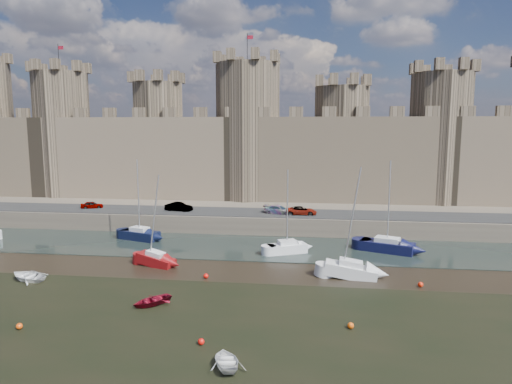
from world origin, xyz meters
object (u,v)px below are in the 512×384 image
at_px(car_0, 92,205).
at_px(sailboat_2, 287,247).
at_px(sailboat_5, 351,270).
at_px(sailboat_1, 140,234).
at_px(car_1, 179,207).
at_px(car_3, 301,211).
at_px(sailboat_3, 387,245).
at_px(car_2, 279,210).
at_px(sailboat_4, 156,259).

distance_m(car_0, sailboat_2, 33.09).
bearing_deg(sailboat_5, sailboat_1, 160.68).
relative_size(car_1, sailboat_2, 0.41).
xyz_separation_m(car_3, sailboat_3, (10.55, -9.08, -2.28)).
xyz_separation_m(car_1, sailboat_5, (23.55, -19.67, -2.38)).
distance_m(car_0, sailboat_1, 13.85).
height_order(car_0, sailboat_2, sailboat_2).
xyz_separation_m(sailboat_3, sailboat_5, (-5.08, -9.97, -0.04)).
bearing_deg(sailboat_2, sailboat_3, -14.10).
bearing_deg(car_3, sailboat_1, 106.03).
relative_size(car_0, sailboat_1, 0.31).
height_order(car_3, sailboat_1, sailboat_1).
xyz_separation_m(car_2, sailboat_2, (1.86, -11.53, -2.33)).
relative_size(car_2, sailboat_4, 0.43).
bearing_deg(sailboat_1, sailboat_2, 6.84).
relative_size(car_3, sailboat_1, 0.41).
xyz_separation_m(car_0, sailboat_5, (37.40, -20.23, -2.27)).
bearing_deg(sailboat_1, car_1, 87.13).
relative_size(sailboat_1, sailboat_5, 0.96).
xyz_separation_m(sailboat_3, sailboat_4, (-25.75, -8.65, -0.10)).
bearing_deg(car_2, sailboat_2, -153.78).
bearing_deg(car_0, sailboat_1, -147.15).
bearing_deg(car_2, car_3, -77.86).
relative_size(car_1, sailboat_4, 0.41).
bearing_deg(sailboat_5, car_0, 156.28).
bearing_deg(car_1, sailboat_3, -97.74).
height_order(car_2, car_3, car_2).
distance_m(sailboat_2, sailboat_4, 15.30).
relative_size(car_3, sailboat_2, 0.44).
distance_m(sailboat_1, sailboat_5, 29.12).
height_order(sailboat_3, sailboat_5, sailboat_5).
xyz_separation_m(car_0, car_3, (31.93, -1.19, 0.05)).
height_order(car_0, sailboat_3, sailboat_3).
relative_size(car_2, sailboat_2, 0.43).
distance_m(car_0, sailboat_5, 42.58).
bearing_deg(car_3, car_2, 82.31).
xyz_separation_m(car_0, car_1, (13.85, -0.56, 0.12)).
distance_m(car_0, sailboat_3, 43.76).
height_order(car_1, sailboat_4, sailboat_4).
bearing_deg(sailboat_3, car_2, 167.99).
relative_size(sailboat_1, sailboat_2, 1.07).
xyz_separation_m(car_1, sailboat_3, (28.63, -9.70, -2.34)).
distance_m(sailboat_3, sailboat_5, 11.19).
bearing_deg(car_3, sailboat_5, -166.77).
bearing_deg(sailboat_2, car_2, 74.74).
distance_m(car_3, sailboat_5, 19.95).
height_order(sailboat_1, sailboat_3, sailboat_3).
distance_m(car_1, sailboat_1, 8.71).
distance_m(car_2, sailboat_4, 21.77).
distance_m(car_2, sailboat_1, 19.55).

